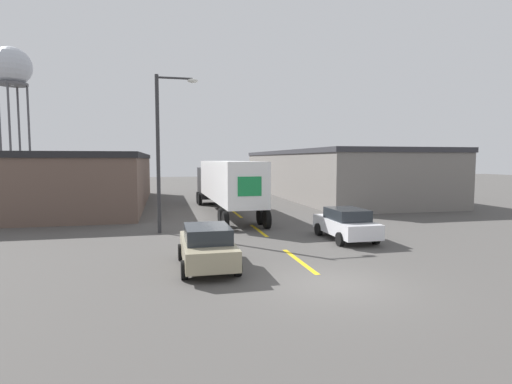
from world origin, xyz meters
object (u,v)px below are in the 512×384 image
street_lamp (163,143)px  water_tower (12,69)px  semi_truck (225,182)px  parked_car_right_near (346,224)px  parked_car_left_near (207,246)px

street_lamp → water_tower: bearing=116.9°
semi_truck → street_lamp: size_ratio=1.91×
parked_car_right_near → parked_car_left_near: bearing=-153.7°
semi_truck → parked_car_left_near: size_ratio=3.80×
parked_car_left_near → street_lamp: street_lamp is taller
semi_truck → parked_car_right_near: bearing=-69.7°
semi_truck → water_tower: 41.64m
semi_truck → water_tower: size_ratio=0.85×
semi_truck → parked_car_right_near: (4.34, -10.92, -1.52)m
semi_truck → parked_car_left_near: semi_truck is taller
water_tower → street_lamp: water_tower is taller
semi_truck → street_lamp: 8.57m
parked_car_left_near → street_lamp: bearing=101.5°
parked_car_left_near → water_tower: bearing=114.6°
semi_truck → water_tower: water_tower is taller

